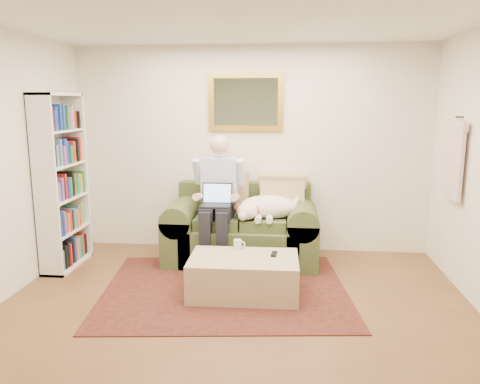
% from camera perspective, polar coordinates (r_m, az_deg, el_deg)
% --- Properties ---
extents(room_shell, '(4.51, 5.00, 2.61)m').
position_cam_1_polar(room_shell, '(3.87, -1.21, 1.95)').
color(room_shell, brown).
rests_on(room_shell, ground).
extents(rug, '(2.67, 2.24, 0.01)m').
position_cam_1_polar(rug, '(4.93, -1.81, -11.73)').
color(rug, black).
rests_on(rug, room_shell).
extents(sofa, '(1.80, 0.92, 1.08)m').
position_cam_1_polar(sofa, '(5.70, 0.23, -5.27)').
color(sofa, '#404C28').
rests_on(sofa, room_shell).
extents(seated_man, '(0.59, 0.85, 1.52)m').
position_cam_1_polar(seated_man, '(5.46, -2.76, -1.15)').
color(seated_man, '#8CA1D8').
rests_on(seated_man, sofa).
extents(laptop, '(0.35, 0.28, 0.25)m').
position_cam_1_polar(laptop, '(5.39, -2.87, -0.93)').
color(laptop, black).
rests_on(laptop, seated_man).
extents(sleeping_dog, '(0.74, 0.47, 0.28)m').
position_cam_1_polar(sleeping_dog, '(5.49, 3.51, -1.83)').
color(sleeping_dog, white).
rests_on(sleeping_dog, sofa).
extents(ottoman, '(1.09, 0.71, 0.39)m').
position_cam_1_polar(ottoman, '(4.74, 0.46, -10.20)').
color(ottoman, tan).
rests_on(ottoman, room_shell).
extents(coffee_mug, '(0.08, 0.08, 0.10)m').
position_cam_1_polar(coffee_mug, '(4.91, -0.30, -6.40)').
color(coffee_mug, white).
rests_on(coffee_mug, ottoman).
extents(tv_remote, '(0.06, 0.15, 0.02)m').
position_cam_1_polar(tv_remote, '(4.75, 4.17, -7.54)').
color(tv_remote, black).
rests_on(tv_remote, ottoman).
extents(bookshelf, '(0.28, 0.80, 2.00)m').
position_cam_1_polar(bookshelf, '(5.73, -20.91, 1.15)').
color(bookshelf, white).
rests_on(bookshelf, room_shell).
extents(wall_mirror, '(0.94, 0.04, 0.72)m').
position_cam_1_polar(wall_mirror, '(5.93, 0.69, 10.92)').
color(wall_mirror, gold).
rests_on(wall_mirror, room_shell).
extents(hanging_shirt, '(0.06, 0.52, 0.90)m').
position_cam_1_polar(hanging_shirt, '(5.35, 24.64, 4.01)').
color(hanging_shirt, beige).
rests_on(hanging_shirt, room_shell).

